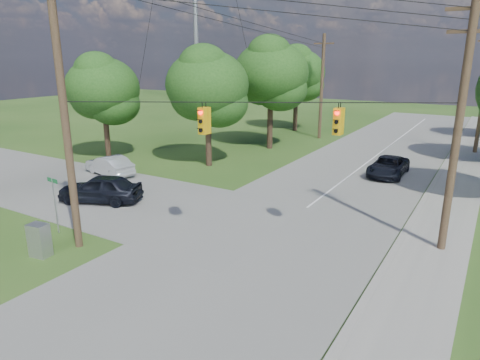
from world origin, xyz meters
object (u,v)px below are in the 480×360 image
Objects in this scene: pole_ne at (459,122)px; car_main_north at (388,166)px; control_cabinet at (39,240)px; pole_north_w at (322,86)px; car_cross_silver at (109,165)px; pole_sw at (63,101)px; car_cross_dark at (100,188)px.

car_main_north is (-4.69, 10.98, -4.79)m from pole_ne.
car_main_north is at bearing 113.11° from pole_ne.
car_main_north is at bearing 56.17° from control_cabinet.
car_cross_silver is at bearing -109.12° from pole_north_w.
pole_ne is 21.68m from car_cross_silver.
pole_sw is 2.57× the size of car_main_north.
pole_ne reaches higher than control_cabinet.
control_cabinet is (-0.14, -31.05, -4.43)m from pole_north_w.
control_cabinet is (7.08, -10.22, -0.02)m from car_cross_silver.
car_cross_dark is at bearing -97.54° from pole_north_w.
control_cabinet is (-9.35, -20.03, 0.03)m from car_main_north.
car_main_north is (9.21, -11.02, -4.45)m from pole_north_w.
pole_ne reaches higher than car_cross_silver.
pole_north_w is at bearing 129.64° from car_main_north.
car_main_north is (8.81, 18.58, -5.55)m from pole_sw.
car_cross_silver is 19.15m from car_main_north.
pole_ne is at bearing 24.01° from control_cabinet.
pole_ne reaches higher than pole_north_w.
car_main_north is at bearing 116.04° from car_cross_dark.
car_cross_dark is at bearing -169.88° from pole_ne.
car_cross_dark is 0.99× the size of car_main_north.
pole_sw is at bearing 17.18° from car_cross_dark.
pole_sw is at bearing -89.23° from pole_north_w.
pole_sw reaches higher than pole_ne.
pole_north_w is at bearing 172.85° from car_cross_silver.
car_cross_silver is 12.43m from control_cabinet.
pole_sw is 1.20× the size of pole_north_w.
control_cabinet is at bearing -90.26° from pole_north_w.
pole_north_w is 2.18× the size of car_cross_dark.
car_cross_dark is (-3.32, -25.07, -4.31)m from pole_north_w.
pole_sw is 7.98m from car_cross_dark.
control_cabinet is at bearing 5.77° from car_cross_dark.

